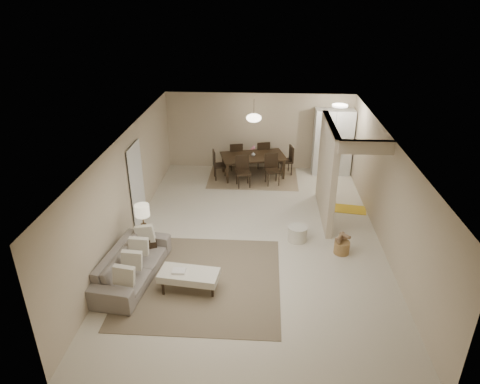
# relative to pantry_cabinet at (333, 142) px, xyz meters

# --- Properties ---
(floor) EXTENTS (9.00, 9.00, 0.00)m
(floor) POSITION_rel_pantry_cabinet_xyz_m (-2.35, -4.15, -1.05)
(floor) COLOR beige
(floor) RESTS_ON ground
(ceiling) EXTENTS (9.00, 9.00, 0.00)m
(ceiling) POSITION_rel_pantry_cabinet_xyz_m (-2.35, -4.15, 1.45)
(ceiling) COLOR white
(ceiling) RESTS_ON back_wall
(back_wall) EXTENTS (6.00, 0.00, 6.00)m
(back_wall) POSITION_rel_pantry_cabinet_xyz_m (-2.35, 0.35, 0.20)
(back_wall) COLOR #C4B394
(back_wall) RESTS_ON floor
(left_wall) EXTENTS (0.00, 9.00, 9.00)m
(left_wall) POSITION_rel_pantry_cabinet_xyz_m (-5.35, -4.15, 0.20)
(left_wall) COLOR #C4B394
(left_wall) RESTS_ON floor
(right_wall) EXTENTS (0.00, 9.00, 9.00)m
(right_wall) POSITION_rel_pantry_cabinet_xyz_m (0.65, -4.15, 0.20)
(right_wall) COLOR #C4B394
(right_wall) RESTS_ON floor
(partition) EXTENTS (0.15, 2.50, 2.50)m
(partition) POSITION_rel_pantry_cabinet_xyz_m (-0.55, -2.90, 0.20)
(partition) COLOR #C4B394
(partition) RESTS_ON floor
(doorway) EXTENTS (0.04, 0.90, 2.04)m
(doorway) POSITION_rel_pantry_cabinet_xyz_m (-5.32, -3.55, -0.03)
(doorway) COLOR black
(doorway) RESTS_ON floor
(pantry_cabinet) EXTENTS (1.20, 0.55, 2.10)m
(pantry_cabinet) POSITION_rel_pantry_cabinet_xyz_m (0.00, 0.00, 0.00)
(pantry_cabinet) COLOR silver
(pantry_cabinet) RESTS_ON floor
(flush_light) EXTENTS (0.44, 0.44, 0.05)m
(flush_light) POSITION_rel_pantry_cabinet_xyz_m (-0.05, -0.95, 1.41)
(flush_light) COLOR white
(flush_light) RESTS_ON ceiling
(living_rug) EXTENTS (3.20, 3.20, 0.01)m
(living_rug) POSITION_rel_pantry_cabinet_xyz_m (-3.37, -5.95, -1.04)
(living_rug) COLOR brown
(living_rug) RESTS_ON floor
(sofa) EXTENTS (2.36, 1.17, 0.66)m
(sofa) POSITION_rel_pantry_cabinet_xyz_m (-4.80, -5.95, -0.72)
(sofa) COLOR gray
(sofa) RESTS_ON floor
(ottoman_bench) EXTENTS (1.22, 0.67, 0.42)m
(ottoman_bench) POSITION_rel_pantry_cabinet_xyz_m (-3.57, -6.25, -0.72)
(ottoman_bench) COLOR beige
(ottoman_bench) RESTS_ON living_rug
(side_table) EXTENTS (0.58, 0.58, 0.50)m
(side_table) POSITION_rel_pantry_cabinet_xyz_m (-4.75, -5.08, -0.80)
(side_table) COLOR black
(side_table) RESTS_ON floor
(table_lamp) EXTENTS (0.32, 0.32, 0.76)m
(table_lamp) POSITION_rel_pantry_cabinet_xyz_m (-4.75, -5.08, 0.01)
(table_lamp) COLOR #44301D
(table_lamp) RESTS_ON side_table
(round_pouf) EXTENTS (0.47, 0.47, 0.36)m
(round_pouf) POSITION_rel_pantry_cabinet_xyz_m (-1.31, -4.25, -0.87)
(round_pouf) COLOR beige
(round_pouf) RESTS_ON floor
(wicker_basket) EXTENTS (0.40, 0.40, 0.30)m
(wicker_basket) POSITION_rel_pantry_cabinet_xyz_m (-0.34, -4.74, -0.90)
(wicker_basket) COLOR #95633B
(wicker_basket) RESTS_ON floor
(dining_rug) EXTENTS (2.80, 2.10, 0.01)m
(dining_rug) POSITION_rel_pantry_cabinet_xyz_m (-2.50, -0.45, -1.04)
(dining_rug) COLOR #897054
(dining_rug) RESTS_ON floor
(dining_table) EXTENTS (2.18, 1.54, 0.70)m
(dining_table) POSITION_rel_pantry_cabinet_xyz_m (-2.50, -0.45, -0.70)
(dining_table) COLOR black
(dining_table) RESTS_ON dining_rug
(dining_chairs) EXTENTS (2.55, 2.09, 0.94)m
(dining_chairs) POSITION_rel_pantry_cabinet_xyz_m (-2.50, -0.45, -0.58)
(dining_chairs) COLOR black
(dining_chairs) RESTS_ON dining_rug
(vase) EXTENTS (0.16, 0.16, 0.13)m
(vase) POSITION_rel_pantry_cabinet_xyz_m (-2.50, -0.45, -0.29)
(vase) COLOR silver
(vase) RESTS_ON dining_table
(yellow_mat) EXTENTS (0.93, 0.65, 0.01)m
(yellow_mat) POSITION_rel_pantry_cabinet_xyz_m (0.22, -2.57, -1.04)
(yellow_mat) COLOR gold
(yellow_mat) RESTS_ON floor
(pendant_light) EXTENTS (0.46, 0.46, 0.71)m
(pendant_light) POSITION_rel_pantry_cabinet_xyz_m (-2.50, -0.45, 0.87)
(pendant_light) COLOR #44301D
(pendant_light) RESTS_ON ceiling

